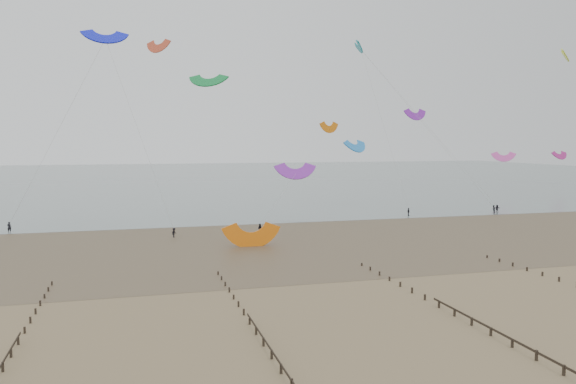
# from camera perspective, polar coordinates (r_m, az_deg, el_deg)

# --- Properties ---
(ground) EXTENTS (500.00, 500.00, 0.00)m
(ground) POSITION_cam_1_polar(r_m,az_deg,el_deg) (58.97, 8.46, -10.11)
(ground) COLOR brown
(ground) RESTS_ON ground
(sea_and_shore) EXTENTS (500.00, 665.00, 0.03)m
(sea_and_shore) POSITION_cam_1_polar(r_m,az_deg,el_deg) (89.81, -2.89, -4.78)
(sea_and_shore) COLOR #475654
(sea_and_shore) RESTS_ON ground
(groynes) EXTENTS (72.16, 50.16, 1.00)m
(groynes) POSITION_cam_1_polar(r_m,az_deg,el_deg) (45.24, 23.49, -14.64)
(groynes) COLOR black
(groynes) RESTS_ON ground
(kitesurfer_lead) EXTENTS (0.70, 0.47, 1.87)m
(kitesurfer_lead) POSITION_cam_1_polar(r_m,az_deg,el_deg) (106.89, -26.47, -3.22)
(kitesurfer_lead) COLOR black
(kitesurfer_lead) RESTS_ON ground
(kitesurfers) EXTENTS (114.32, 18.67, 1.76)m
(kitesurfers) POSITION_cam_1_polar(r_m,az_deg,el_deg) (109.86, 7.44, -2.56)
(kitesurfers) COLOR black
(kitesurfers) RESTS_ON ground
(grounded_kite) EXTENTS (7.40, 5.87, 3.96)m
(grounded_kite) POSITION_cam_1_polar(r_m,az_deg,el_deg) (83.41, -3.73, -5.55)
(grounded_kite) COLOR orange
(grounded_kite) RESTS_ON ground
(kites_airborne) EXTENTS (240.22, 117.51, 45.16)m
(kites_airborne) POSITION_cam_1_polar(r_m,az_deg,el_deg) (144.83, -11.77, 7.88)
(kites_airborne) COLOR #EB4FB7
(kites_airborne) RESTS_ON ground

